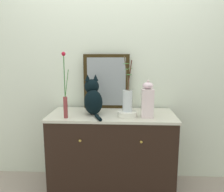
# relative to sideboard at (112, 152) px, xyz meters

# --- Properties ---
(ground_plane) EXTENTS (6.00, 6.00, 0.00)m
(ground_plane) POSITION_rel_sideboard_xyz_m (0.00, 0.00, -0.41)
(ground_plane) COLOR #A19387
(wall_back) EXTENTS (4.40, 0.08, 2.60)m
(wall_back) POSITION_rel_sideboard_xyz_m (0.00, 0.34, 0.89)
(wall_back) COLOR silver
(wall_back) RESTS_ON ground_plane
(sideboard) EXTENTS (1.24, 0.56, 0.82)m
(sideboard) POSITION_rel_sideboard_xyz_m (0.00, 0.00, 0.00)
(sideboard) COLOR black
(sideboard) RESTS_ON ground_plane
(mirror_leaning) EXTENTS (0.49, 0.03, 0.58)m
(mirror_leaning) POSITION_rel_sideboard_xyz_m (-0.07, 0.25, 0.70)
(mirror_leaning) COLOR black
(mirror_leaning) RESTS_ON sideboard
(cat_sitting) EXTENTS (0.24, 0.38, 0.39)m
(cat_sitting) POSITION_rel_sideboard_xyz_m (-0.19, -0.01, 0.57)
(cat_sitting) COLOR black
(cat_sitting) RESTS_ON sideboard
(vase_slim_green) EXTENTS (0.06, 0.04, 0.60)m
(vase_slim_green) POSITION_rel_sideboard_xyz_m (-0.42, -0.17, 0.59)
(vase_slim_green) COLOR brown
(vase_slim_green) RESTS_ON sideboard
(bowl_porcelain) EXTENTS (0.18, 0.18, 0.05)m
(bowl_porcelain) POSITION_rel_sideboard_xyz_m (0.15, -0.10, 0.44)
(bowl_porcelain) COLOR white
(bowl_porcelain) RESTS_ON sideboard
(vase_glass_clear) EXTENTS (0.11, 0.19, 0.52)m
(vase_glass_clear) POSITION_rel_sideboard_xyz_m (0.15, -0.10, 0.58)
(vase_glass_clear) COLOR silver
(vase_glass_clear) RESTS_ON bowl_porcelain
(jar_lidded_porcelain) EXTENTS (0.11, 0.11, 0.35)m
(jar_lidded_porcelain) POSITION_rel_sideboard_xyz_m (0.34, -0.10, 0.57)
(jar_lidded_porcelain) COLOR silver
(jar_lidded_porcelain) RESTS_ON sideboard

